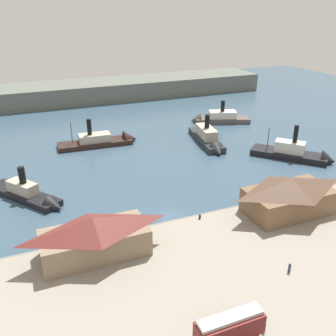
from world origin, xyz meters
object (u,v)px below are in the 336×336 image
Objects in this scene: ferry_departing_north at (208,139)px; ferry_moored_east at (299,154)px; pedestrian_by_tram at (289,268)px; ferry_approaching_east at (106,141)px; ferry_shed_east_terminal at (95,236)px; pedestrian_near_east_shed at (264,327)px; mooring_post_west at (200,217)px; ferry_shed_west_terminal at (289,195)px; ferry_outer_harbor at (31,196)px; street_tram at (230,326)px; ferry_mid_harbor at (216,118)px.

ferry_moored_east is (18.35, -20.67, -0.30)m from ferry_departing_north.
ferry_approaching_east reaches higher than pedestrian_by_tram.
pedestrian_by_tram is 74.36m from ferry_approaching_east.
pedestrian_near_east_shed is at bearing -55.96° from ferry_shed_east_terminal.
pedestrian_near_east_shed is at bearing -99.95° from mooring_post_west.
ferry_outer_harbor is at bearing 150.42° from ferry_shed_west_terminal.
ferry_approaching_east reaches higher than street_tram.
ferry_mid_harbor is (59.68, 64.40, -3.39)m from ferry_shed_east_terminal.
ferry_shed_west_terminal is at bearing -106.69° from ferry_mid_harbor.
ferry_outer_harbor is at bearing 108.58° from ferry_shed_east_terminal.
ferry_outer_harbor is at bearing -129.40° from ferry_approaching_east.
ferry_moored_east is (72.89, -3.54, 0.20)m from ferry_outer_harbor.
ferry_mid_harbor is (42.76, 89.44, -0.38)m from pedestrian_near_east_shed.
mooring_post_west is at bearing 70.12° from street_tram.
ferry_shed_east_terminal is 28.47m from ferry_outer_harbor.
ferry_shed_east_terminal is 0.76× the size of ferry_departing_north.
ferry_mid_harbor reaches higher than ferry_outer_harbor.
ferry_outer_harbor is (-36.85, 43.44, -0.69)m from pedestrian_by_tram.
ferry_mid_harbor is (37.76, 60.93, -0.12)m from mooring_post_west.
ferry_shed_west_terminal is at bearing 46.03° from pedestrian_near_east_shed.
ferry_approaching_east is at bearing 90.95° from pedestrian_near_east_shed.
ferry_approaching_east reaches higher than ferry_shed_east_terminal.
ferry_moored_east reaches higher than ferry_outer_harbor.
ferry_mid_harbor is at bearing 47.18° from ferry_shed_east_terminal.
pedestrian_near_east_shed is at bearing -142.55° from pedestrian_by_tram.
ferry_departing_north is 24.90m from ferry_mid_harbor.
ferry_shed_east_terminal reaches higher than pedestrian_near_east_shed.
ferry_departing_north is at bearing 43.95° from ferry_shed_east_terminal.
ferry_shed_east_terminal is 68.07m from ferry_moored_east.
ferry_mid_harbor is at bearing 58.21° from mooring_post_west.
street_tram is at bearing -109.88° from mooring_post_west.
pedestrian_near_east_shed is 99.14m from ferry_mid_harbor.
ferry_mid_harbor is at bearing 95.84° from ferry_moored_east.
ferry_shed_east_terminal is 1.02× the size of ferry_shed_west_terminal.
ferry_shed_west_terminal reaches higher than street_tram.
pedestrian_near_east_shed is 0.07× the size of ferry_outer_harbor.
ferry_approaching_east is at bearing 99.52° from pedestrian_by_tram.
ferry_outer_harbor is (-49.05, 27.84, -3.83)m from ferry_shed_west_terminal.
ferry_shed_west_terminal is at bearing -29.58° from ferry_outer_harbor.
ferry_shed_west_terminal is 0.85× the size of ferry_moored_east.
ferry_moored_east is (52.12, 47.83, -2.17)m from street_tram.
pedestrian_near_east_shed is 81.73m from ferry_approaching_east.
ferry_departing_north reaches higher than street_tram.
mooring_post_west is 53.58m from ferry_approaching_east.
pedestrian_by_tram is at bearing -73.58° from mooring_post_west.
ferry_outer_harbor is (-20.77, 51.37, -2.37)m from street_tram.
ferry_outer_harbor reaches higher than pedestrian_by_tram.
ferry_mid_harbor is at bearing 9.93° from ferry_approaching_east.
street_tram is 0.36× the size of ferry_approaching_east.
ferry_shed_west_terminal reaches higher than pedestrian_by_tram.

